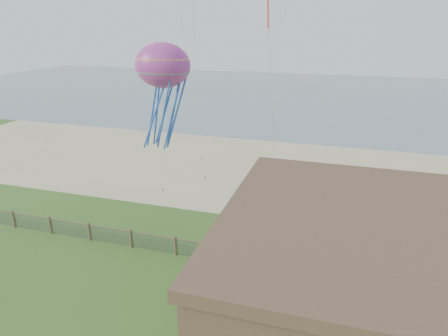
{
  "coord_description": "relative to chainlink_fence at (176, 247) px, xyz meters",
  "views": [
    {
      "loc": [
        8.89,
        -13.23,
        13.31
      ],
      "look_at": [
        2.46,
        8.0,
        5.19
      ],
      "focal_mm": 32.0,
      "sensor_mm": 36.0,
      "label": 1
    }
  ],
  "objects": [
    {
      "name": "picnic_table",
      "position": [
        5.37,
        -5.46,
        -0.2
      ],
      "size": [
        1.9,
        1.61,
        0.69
      ],
      "primitive_type": null,
      "rotation": [
        0.0,
        0.0,
        -0.25
      ],
      "color": "brown",
      "rests_on": "ground"
    },
    {
      "name": "octopus_kite",
      "position": [
        -2.94,
        5.69,
        8.09
      ],
      "size": [
        4.22,
        3.42,
        7.64
      ],
      "primitive_type": null,
      "rotation": [
        0.0,
        0.0,
        0.24
      ],
      "color": "#F34426"
    },
    {
      "name": "ocean",
      "position": [
        0.0,
        60.0,
        -0.55
      ],
      "size": [
        160.0,
        68.0,
        0.02
      ],
      "primitive_type": "cube",
      "color": "slate",
      "rests_on": "ground"
    },
    {
      "name": "chainlink_fence",
      "position": [
        0.0,
        0.0,
        0.0
      ],
      "size": [
        36.2,
        0.2,
        1.25
      ],
      "primitive_type": null,
      "color": "#483D28",
      "rests_on": "ground"
    },
    {
      "name": "motel_deck",
      "position": [
        13.0,
        -1.0,
        -0.3
      ],
      "size": [
        15.0,
        2.0,
        0.5
      ],
      "primitive_type": "cube",
      "color": "brown",
      "rests_on": "ground"
    },
    {
      "name": "ground",
      "position": [
        0.0,
        -6.0,
        -0.55
      ],
      "size": [
        160.0,
        160.0,
        0.0
      ],
      "primitive_type": "plane",
      "color": "#375E20",
      "rests_on": "ground"
    },
    {
      "name": "sand_beach",
      "position": [
        0.0,
        16.0,
        -0.55
      ],
      "size": [
        72.0,
        20.0,
        0.02
      ],
      "primitive_type": "cube",
      "color": "#BCB188",
      "rests_on": "ground"
    }
  ]
}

